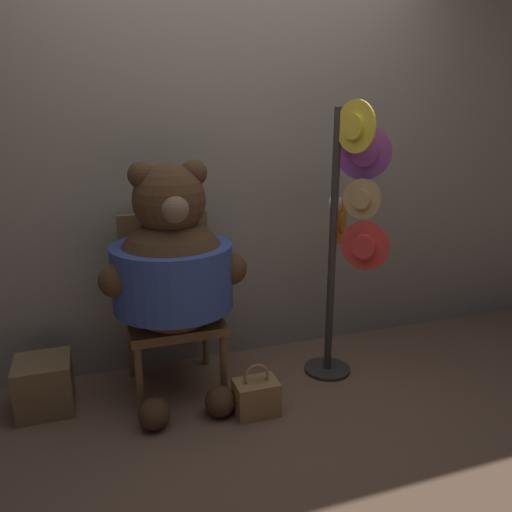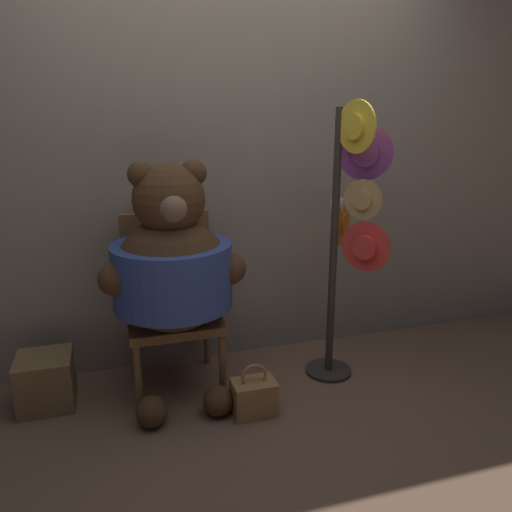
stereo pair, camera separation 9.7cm
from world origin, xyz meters
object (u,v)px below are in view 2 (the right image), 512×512
at_px(chair, 171,298).
at_px(handbag_on_ground, 254,396).
at_px(hat_display_rack, 349,224).
at_px(teddy_bear, 172,267).

height_order(chair, handbag_on_ground, chair).
distance_m(chair, hat_display_rack, 1.09).
bearing_deg(chair, teddy_bear, -91.42).
bearing_deg(hat_display_rack, handbag_on_ground, -158.71).
bearing_deg(teddy_bear, hat_display_rack, -4.07).
height_order(chair, teddy_bear, teddy_bear).
bearing_deg(chair, hat_display_rack, -13.96).
bearing_deg(teddy_bear, chair, 88.58).
xyz_separation_m(teddy_bear, hat_display_rack, (0.98, -0.07, 0.18)).
distance_m(teddy_bear, hat_display_rack, 1.00).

